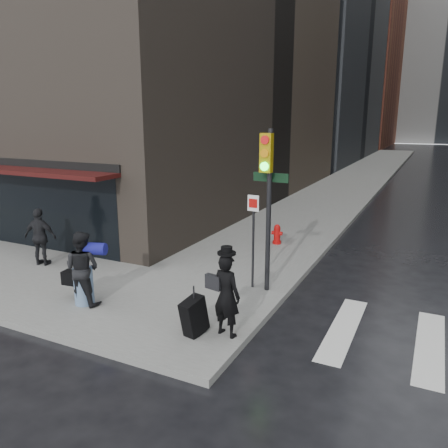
{
  "coord_description": "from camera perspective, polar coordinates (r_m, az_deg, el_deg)",
  "views": [
    {
      "loc": [
        4.89,
        -7.35,
        4.17
      ],
      "look_at": [
        -0.27,
        3.18,
        1.3
      ],
      "focal_mm": 35.0,
      "sensor_mm": 36.0,
      "label": 1
    }
  ],
  "objects": [
    {
      "name": "traffic_light",
      "position": [
        9.91,
        5.55,
        4.53
      ],
      "size": [
        0.95,
        0.44,
        3.78
      ],
      "rotation": [
        0.0,
        0.0,
        -0.04
      ],
      "color": "black",
      "rests_on": "ground"
    },
    {
      "name": "ground",
      "position": [
        9.76,
        -6.93,
        -11.64
      ],
      "size": [
        140.0,
        140.0,
        0.0
      ],
      "primitive_type": "plane",
      "color": "black",
      "rests_on": "ground"
    },
    {
      "name": "man_greycoat",
      "position": [
        13.08,
        -22.84,
        -1.57
      ],
      "size": [
        1.01,
        0.62,
        1.61
      ],
      "rotation": [
        0.0,
        0.0,
        3.4
      ],
      "color": "black",
      "rests_on": "ground"
    },
    {
      "name": "storefront",
      "position": [
        15.24,
        -25.73,
        3.54
      ],
      "size": [
        8.4,
        1.11,
        2.83
      ],
      "color": "black",
      "rests_on": "ground"
    },
    {
      "name": "man_jeans",
      "position": [
        10.04,
        -18.01,
        -5.48
      ],
      "size": [
        1.2,
        0.72,
        1.65
      ],
      "rotation": [
        0.0,
        0.0,
        3.26
      ],
      "color": "black",
      "rests_on": "ground"
    },
    {
      "name": "fire_hydrant",
      "position": [
        14.33,
        6.94,
        -1.44
      ],
      "size": [
        0.36,
        0.28,
        0.64
      ],
      "rotation": [
        0.0,
        0.0,
        0.03
      ],
      "color": "#A90B0A",
      "rests_on": "ground"
    },
    {
      "name": "bldg_left_far",
      "position": [
        72.16,
        12.35,
        20.48
      ],
      "size": [
        22.0,
        20.0,
        26.0
      ],
      "primitive_type": "cube",
      "color": "brown",
      "rests_on": "ground"
    },
    {
      "name": "man_overcoat",
      "position": [
        8.24,
        -0.55,
        -9.67
      ],
      "size": [
        1.06,
        0.85,
        1.78
      ],
      "rotation": [
        0.0,
        0.0,
        2.94
      ],
      "color": "black",
      "rests_on": "ground"
    },
    {
      "name": "sidewalk_left",
      "position": [
        34.93,
        18.0,
        6.35
      ],
      "size": [
        4.0,
        50.0,
        0.15
      ],
      "primitive_type": "cube",
      "color": "slate",
      "rests_on": "ground"
    }
  ]
}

